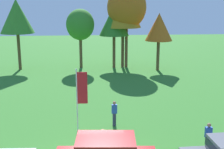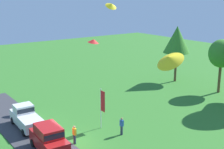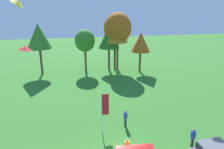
# 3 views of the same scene
# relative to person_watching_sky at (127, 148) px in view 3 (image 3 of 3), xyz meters

# --- Properties ---
(person_watching_sky) EXTENTS (0.36, 0.24, 1.71)m
(person_watching_sky) POSITION_rel_person_watching_sky_xyz_m (0.00, 0.00, 0.00)
(person_watching_sky) COLOR #2D334C
(person_watching_sky) RESTS_ON ground
(person_beside_suv) EXTENTS (0.36, 0.24, 1.71)m
(person_beside_suv) POSITION_rel_person_watching_sky_xyz_m (0.98, 4.49, 0.00)
(person_beside_suv) COLOR #2D334C
(person_beside_suv) RESTS_ON ground
(person_on_lawn) EXTENTS (0.36, 0.24, 1.71)m
(person_on_lawn) POSITION_rel_person_watching_sky_xyz_m (5.81, 0.37, 0.00)
(person_on_lawn) COLOR #2D334C
(person_on_lawn) RESTS_ON ground
(tree_lone_near) EXTENTS (3.96, 3.96, 8.35)m
(tree_lone_near) POSITION_rel_person_watching_sky_xyz_m (-9.01, 22.67, 5.46)
(tree_lone_near) COLOR brown
(tree_lone_near) RESTS_ON ground
(tree_center_back) EXTENTS (3.41, 3.41, 7.19)m
(tree_center_back) POSITION_rel_person_watching_sky_xyz_m (-1.65, 23.18, 4.40)
(tree_center_back) COLOR brown
(tree_center_back) RESTS_ON ground
(tree_far_left) EXTENTS (3.61, 3.61, 7.62)m
(tree_far_left) POSITION_rel_person_watching_sky_xyz_m (2.43, 22.88, 4.90)
(tree_far_left) COLOR brown
(tree_far_left) RESTS_ON ground
(tree_left_of_center) EXTENTS (4.46, 4.46, 9.41)m
(tree_left_of_center) POSITION_rel_person_watching_sky_xyz_m (3.53, 23.20, 6.27)
(tree_left_of_center) COLOR brown
(tree_left_of_center) RESTS_ON ground
(tree_far_right) EXTENTS (4.71, 4.71, 9.94)m
(tree_far_right) POSITION_rel_person_watching_sky_xyz_m (3.96, 22.97, 6.45)
(tree_far_right) COLOR brown
(tree_far_right) RESTS_ON ground
(tree_right_of_center) EXTENTS (3.20, 3.20, 6.76)m
(tree_right_of_center) POSITION_rel_person_watching_sky_xyz_m (7.54, 21.08, 4.23)
(tree_right_of_center) COLOR brown
(tree_right_of_center) RESTS_ON ground
(flag_banner) EXTENTS (0.71, 0.08, 4.09)m
(flag_banner) POSITION_rel_person_watching_sky_xyz_m (-1.21, 3.80, 1.72)
(flag_banner) COLOR silver
(flag_banner) RESTS_ON ground
(kite_delta_high_right) EXTENTS (1.45, 1.45, 1.11)m
(kite_delta_high_right) POSITION_rel_person_watching_sky_xyz_m (-8.88, 10.54, 10.70)
(kite_delta_high_right) COLOR yellow
(kite_delta_over_trees) EXTENTS (1.81, 1.79, 0.62)m
(kite_delta_over_trees) POSITION_rel_person_watching_sky_xyz_m (-8.06, 7.35, 6.70)
(kite_delta_over_trees) COLOR red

